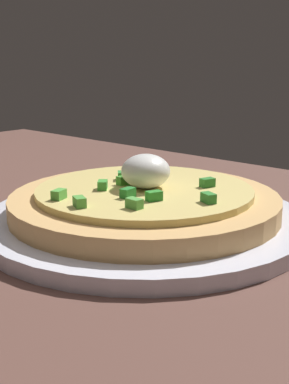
# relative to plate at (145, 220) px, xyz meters

# --- Properties ---
(dining_table) EXTENTS (1.17, 0.85, 0.02)m
(dining_table) POSITION_rel_plate_xyz_m (0.06, 0.11, -0.02)
(dining_table) COLOR brown
(dining_table) RESTS_ON ground
(plate) EXTENTS (0.29, 0.29, 0.01)m
(plate) POSITION_rel_plate_xyz_m (0.00, 0.00, 0.00)
(plate) COLOR white
(plate) RESTS_ON dining_table
(pizza) EXTENTS (0.24, 0.24, 0.05)m
(pizza) POSITION_rel_plate_xyz_m (-0.00, 0.00, 0.02)
(pizza) COLOR tan
(pizza) RESTS_ON plate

